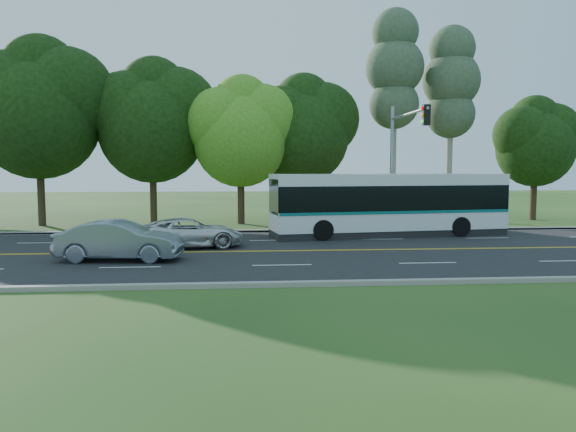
{
  "coord_description": "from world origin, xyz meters",
  "views": [
    {
      "loc": [
        -1.99,
        -23.87,
        3.62
      ],
      "look_at": [
        0.18,
        2.0,
        1.35
      ],
      "focal_mm": 35.0,
      "sensor_mm": 36.0,
      "label": 1
    }
  ],
  "objects": [
    {
      "name": "grass_verge",
      "position": [
        0.0,
        9.0,
        0.05
      ],
      "size": [
        60.0,
        4.0,
        0.1
      ],
      "primitive_type": "cube",
      "color": "#1E4316",
      "rests_on": "ground"
    },
    {
      "name": "tree_row",
      "position": [
        -5.15,
        12.13,
        6.73
      ],
      "size": [
        44.7,
        9.1,
        13.84
      ],
      "color": "black",
      "rests_on": "ground"
    },
    {
      "name": "traffic_signal",
      "position": [
        6.49,
        5.4,
        4.67
      ],
      "size": [
        0.42,
        6.1,
        7.0
      ],
      "color": "gray",
      "rests_on": "ground"
    },
    {
      "name": "suv",
      "position": [
        -4.32,
        1.35,
        0.69
      ],
      "size": [
        5.1,
        2.98,
        1.33
      ],
      "primitive_type": "imported",
      "rotation": [
        0.0,
        0.0,
        1.74
      ],
      "color": "silver",
      "rests_on": "road"
    },
    {
      "name": "transit_bus",
      "position": [
        5.73,
        4.95,
        1.62
      ],
      "size": [
        12.61,
        4.32,
        3.24
      ],
      "rotation": [
        0.0,
        0.0,
        0.14
      ],
      "color": "white",
      "rests_on": "road"
    },
    {
      "name": "lane_markings",
      "position": [
        -0.09,
        0.0,
        0.02
      ],
      "size": [
        57.6,
        13.82,
        0.0
      ],
      "color": "gold",
      "rests_on": "road"
    },
    {
      "name": "sedan",
      "position": [
        -6.67,
        -2.0,
        0.8
      ],
      "size": [
        4.85,
        2.08,
        1.55
      ],
      "primitive_type": "imported",
      "rotation": [
        0.0,
        0.0,
        1.48
      ],
      "color": "slate",
      "rests_on": "road"
    },
    {
      "name": "bougainvillea_hedge",
      "position": [
        7.18,
        8.15,
        0.72
      ],
      "size": [
        9.5,
        2.25,
        1.5
      ],
      "color": "maroon",
      "rests_on": "ground"
    },
    {
      "name": "ground",
      "position": [
        0.0,
        0.0,
        0.0
      ],
      "size": [
        120.0,
        120.0,
        0.0
      ],
      "primitive_type": "plane",
      "color": "#1E4316",
      "rests_on": "ground"
    },
    {
      "name": "curb_south",
      "position": [
        0.0,
        -7.15,
        0.07
      ],
      "size": [
        60.0,
        0.3,
        0.15
      ],
      "primitive_type": "cube",
      "color": "gray",
      "rests_on": "ground"
    },
    {
      "name": "road",
      "position": [
        0.0,
        0.0,
        0.01
      ],
      "size": [
        60.0,
        14.0,
        0.02
      ],
      "primitive_type": "cube",
      "color": "black",
      "rests_on": "ground"
    },
    {
      "name": "curb_north",
      "position": [
        0.0,
        7.15,
        0.07
      ],
      "size": [
        60.0,
        0.3,
        0.15
      ],
      "primitive_type": "cube",
      "color": "gray",
      "rests_on": "ground"
    }
  ]
}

